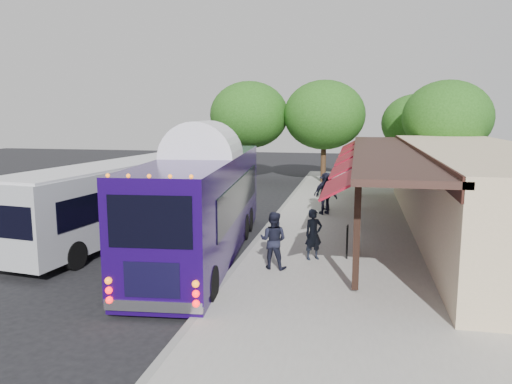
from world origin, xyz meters
The scene contains 15 objects.
ground centered at (0.00, 0.00, 0.00)m, with size 90.00×90.00×0.00m, color black.
sidewalk centered at (5.00, 4.00, 0.07)m, with size 10.00×40.00×0.15m, color #9E9B93.
curb centered at (0.05, 4.00, 0.07)m, with size 0.20×40.00×0.16m, color gray.
station_shelter centered at (8.38, 4.00, 1.85)m, with size 8.15×20.00×3.60m.
coach_bus centered at (-1.45, -0.93, 2.00)m, with size 3.51×11.79×3.72m.
city_bus centered at (-5.57, 0.66, 1.65)m, with size 3.84×11.34×2.99m.
ped_a centered at (2.40, -1.18, 0.99)m, with size 0.61×0.40×1.68m, color black.
ped_b centered at (1.26, -2.40, 1.05)m, with size 0.87×0.68×1.79m, color black.
ped_c centered at (2.31, 6.36, 1.14)m, with size 1.16×0.48×1.98m, color black.
ped_d centered at (2.28, 7.47, 1.08)m, with size 1.20×0.69×1.86m, color black.
sign_board centered at (3.49, -0.91, 0.90)m, with size 0.08×0.51×1.11m.
tree_left centered at (1.43, 17.80, 4.79)m, with size 5.61×5.61×7.19m.
tree_mid centered at (7.84, 20.67, 4.20)m, with size 4.92×4.92×6.31m.
tree_right centered at (9.12, 15.66, 4.64)m, with size 5.44×5.44×6.96m.
tree_far centered at (-3.92, 18.04, 4.79)m, with size 5.61×5.61×7.18m.
Camera 1 is at (3.72, -17.20, 4.95)m, focal length 35.00 mm.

